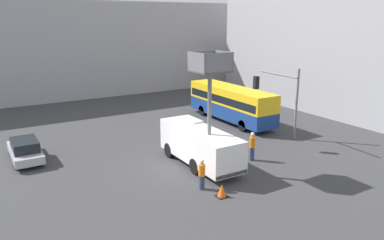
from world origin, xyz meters
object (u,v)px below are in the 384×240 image
(traffic_light_pole, at_px, (282,93))
(traffic_cone_near_truck, at_px, (222,191))
(road_worker_near_truck, at_px, (202,174))
(road_worker_directing, at_px, (252,146))
(city_bus, at_px, (231,102))
(utility_truck, at_px, (200,142))
(parked_car_curbside, at_px, (25,150))

(traffic_light_pole, bearing_deg, traffic_cone_near_truck, -150.19)
(road_worker_near_truck, relative_size, road_worker_directing, 0.91)
(city_bus, xyz_separation_m, road_worker_near_truck, (-9.90, -10.62, -0.96))
(city_bus, height_order, traffic_light_pole, traffic_light_pole)
(traffic_cone_near_truck, bearing_deg, city_bus, 51.55)
(utility_truck, relative_size, road_worker_near_truck, 4.12)
(utility_truck, bearing_deg, parked_car_curbside, 144.51)
(road_worker_directing, height_order, traffic_cone_near_truck, road_worker_directing)
(road_worker_near_truck, distance_m, parked_car_curbside, 12.41)
(road_worker_directing, bearing_deg, utility_truck, -112.04)
(traffic_light_pole, xyz_separation_m, road_worker_directing, (-4.27, -1.90, -2.82))
(parked_car_curbside, bearing_deg, traffic_cone_near_truck, -53.69)
(city_bus, height_order, road_worker_directing, city_bus)
(utility_truck, xyz_separation_m, traffic_light_pole, (7.73, 0.89, 2.23))
(utility_truck, distance_m, road_worker_directing, 3.65)
(city_bus, bearing_deg, traffic_light_pole, 169.46)
(road_worker_directing, bearing_deg, traffic_cone_near_truck, -61.18)
(road_worker_near_truck, height_order, parked_car_curbside, road_worker_near_truck)
(traffic_light_pole, height_order, road_worker_near_truck, traffic_light_pole)
(city_bus, height_order, traffic_cone_near_truck, city_bus)
(city_bus, bearing_deg, utility_truck, 126.08)
(city_bus, relative_size, road_worker_near_truck, 5.69)
(road_worker_near_truck, height_order, road_worker_directing, road_worker_directing)
(parked_car_curbside, bearing_deg, traffic_light_pole, -18.82)
(traffic_light_pole, relative_size, parked_car_curbside, 1.22)
(city_bus, distance_m, road_worker_near_truck, 14.55)
(utility_truck, bearing_deg, road_worker_directing, -16.32)
(utility_truck, distance_m, traffic_cone_near_truck, 4.68)
(traffic_light_pole, distance_m, road_worker_near_truck, 10.66)
(traffic_light_pole, distance_m, parked_car_curbside, 18.41)
(utility_truck, xyz_separation_m, road_worker_near_truck, (-1.76, -2.99, -0.69))
(traffic_light_pole, relative_size, traffic_cone_near_truck, 7.92)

